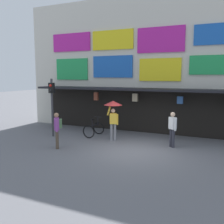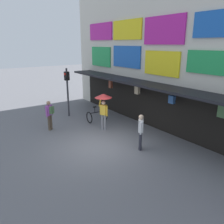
{
  "view_description": "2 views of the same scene",
  "coord_description": "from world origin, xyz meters",
  "px_view_note": "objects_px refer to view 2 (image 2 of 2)",
  "views": [
    {
      "loc": [
        3.88,
        -10.76,
        3.37
      ],
      "look_at": [
        -1.6,
        0.98,
        1.56
      ],
      "focal_mm": 42.0,
      "sensor_mm": 36.0,
      "label": 1
    },
    {
      "loc": [
        8.37,
        -5.18,
        4.71
      ],
      "look_at": [
        -0.97,
        1.45,
        1.22
      ],
      "focal_mm": 36.16,
      "sensor_mm": 36.0,
      "label": 2
    }
  ],
  "objects_px": {
    "pedestrian_in_red": "(50,113)",
    "pedestrian_with_umbrella": "(103,101)",
    "bicycle_parked": "(97,115)",
    "pedestrian_in_purple": "(141,130)",
    "traffic_light_near": "(67,85)"
  },
  "relations": [
    {
      "from": "pedestrian_in_red",
      "to": "pedestrian_in_purple",
      "type": "distance_m",
      "value": 5.38
    },
    {
      "from": "traffic_light_near",
      "to": "pedestrian_in_purple",
      "type": "bearing_deg",
      "value": 4.65
    },
    {
      "from": "traffic_light_near",
      "to": "bicycle_parked",
      "type": "relative_size",
      "value": 2.71
    },
    {
      "from": "pedestrian_in_purple",
      "to": "traffic_light_near",
      "type": "bearing_deg",
      "value": -175.35
    },
    {
      "from": "pedestrian_in_red",
      "to": "pedestrian_with_umbrella",
      "type": "xyz_separation_m",
      "value": [
        1.7,
        2.48,
        0.66
      ]
    },
    {
      "from": "pedestrian_in_red",
      "to": "pedestrian_with_umbrella",
      "type": "relative_size",
      "value": 0.81
    },
    {
      "from": "bicycle_parked",
      "to": "pedestrian_in_purple",
      "type": "xyz_separation_m",
      "value": [
        4.46,
        -0.44,
        0.55
      ]
    },
    {
      "from": "traffic_light_near",
      "to": "pedestrian_in_red",
      "type": "height_order",
      "value": "traffic_light_near"
    },
    {
      "from": "traffic_light_near",
      "to": "pedestrian_in_purple",
      "type": "height_order",
      "value": "traffic_light_near"
    },
    {
      "from": "traffic_light_near",
      "to": "pedestrian_in_purple",
      "type": "relative_size",
      "value": 1.9
    },
    {
      "from": "pedestrian_with_umbrella",
      "to": "pedestrian_in_purple",
      "type": "distance_m",
      "value": 3.16
    },
    {
      "from": "traffic_light_near",
      "to": "pedestrian_in_red",
      "type": "relative_size",
      "value": 1.9
    },
    {
      "from": "bicycle_parked",
      "to": "pedestrian_in_red",
      "type": "distance_m",
      "value": 2.98
    },
    {
      "from": "bicycle_parked",
      "to": "pedestrian_with_umbrella",
      "type": "relative_size",
      "value": 0.57
    },
    {
      "from": "bicycle_parked",
      "to": "pedestrian_in_purple",
      "type": "bearing_deg",
      "value": -5.61
    }
  ]
}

